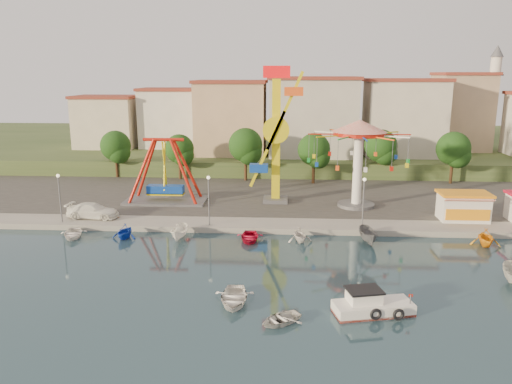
# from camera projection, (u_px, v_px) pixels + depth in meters

# --- Properties ---
(ground) EXTENTS (200.00, 200.00, 0.00)m
(ground) POSITION_uv_depth(u_px,v_px,m) (284.00, 282.00, 39.79)
(ground) COLOR #122632
(ground) RESTS_ON ground
(quay_deck) EXTENTS (200.00, 100.00, 0.60)m
(quay_deck) POSITION_uv_depth(u_px,v_px,m) (286.00, 155.00, 99.94)
(quay_deck) COLOR #9E998E
(quay_deck) RESTS_ON ground
(asphalt_pad) EXTENTS (90.00, 28.00, 0.01)m
(asphalt_pad) POSITION_uv_depth(u_px,v_px,m) (286.00, 190.00, 68.79)
(asphalt_pad) COLOR #4C4944
(asphalt_pad) RESTS_ON quay_deck
(hill_terrace) EXTENTS (200.00, 60.00, 3.00)m
(hill_terrace) POSITION_uv_depth(u_px,v_px,m) (286.00, 146.00, 104.52)
(hill_terrace) COLOR #384C26
(hill_terrace) RESTS_ON ground
(pirate_ship_ride) EXTENTS (10.00, 5.00, 8.00)m
(pirate_ship_ride) POSITION_uv_depth(u_px,v_px,m) (165.00, 172.00, 61.37)
(pirate_ship_ride) COLOR #59595E
(pirate_ship_ride) RESTS_ON quay_deck
(kamikaze_tower) EXTENTS (4.81, 3.10, 16.50)m
(kamikaze_tower) POSITION_uv_depth(u_px,v_px,m) (278.00, 138.00, 60.28)
(kamikaze_tower) COLOR #59595E
(kamikaze_tower) RESTS_ON quay_deck
(wave_swinger) EXTENTS (11.60, 11.60, 10.40)m
(wave_swinger) POSITION_uv_depth(u_px,v_px,m) (359.00, 144.00, 58.31)
(wave_swinger) COLOR #59595E
(wave_swinger) RESTS_ON quay_deck
(booth_left) EXTENTS (5.40, 3.78, 3.08)m
(booth_left) POSITION_uv_depth(u_px,v_px,m) (463.00, 206.00, 54.16)
(booth_left) COLOR white
(booth_left) RESTS_ON quay_deck
(lamp_post_0) EXTENTS (0.14, 0.14, 5.00)m
(lamp_post_0) POSITION_uv_depth(u_px,v_px,m) (60.00, 200.00, 53.13)
(lamp_post_0) COLOR #59595E
(lamp_post_0) RESTS_ON quay_deck
(lamp_post_1) EXTENTS (0.14, 0.14, 5.00)m
(lamp_post_1) POSITION_uv_depth(u_px,v_px,m) (209.00, 202.00, 52.18)
(lamp_post_1) COLOR #59595E
(lamp_post_1) RESTS_ON quay_deck
(lamp_post_2) EXTENTS (0.14, 0.14, 5.00)m
(lamp_post_2) POSITION_uv_depth(u_px,v_px,m) (363.00, 204.00, 51.23)
(lamp_post_2) COLOR #59595E
(lamp_post_2) RESTS_ON quay_deck
(tree_0) EXTENTS (4.60, 4.60, 7.19)m
(tree_0) POSITION_uv_depth(u_px,v_px,m) (116.00, 146.00, 75.98)
(tree_0) COLOR #382314
(tree_0) RESTS_ON quay_deck
(tree_1) EXTENTS (4.35, 4.35, 6.80)m
(tree_1) POSITION_uv_depth(u_px,v_px,m) (179.00, 149.00, 74.74)
(tree_1) COLOR #382314
(tree_1) RESTS_ON quay_deck
(tree_2) EXTENTS (5.02, 5.02, 7.85)m
(tree_2) POSITION_uv_depth(u_px,v_px,m) (246.00, 145.00, 73.56)
(tree_2) COLOR #382314
(tree_2) RESTS_ON quay_deck
(tree_3) EXTENTS (4.68, 4.68, 7.32)m
(tree_3) POSITION_uv_depth(u_px,v_px,m) (314.00, 150.00, 71.65)
(tree_3) COLOR #382314
(tree_3) RESTS_ON quay_deck
(tree_4) EXTENTS (4.86, 4.86, 7.60)m
(tree_4) POSITION_uv_depth(u_px,v_px,m) (381.00, 146.00, 73.91)
(tree_4) COLOR #382314
(tree_4) RESTS_ON quay_deck
(tree_5) EXTENTS (4.83, 4.83, 7.54)m
(tree_5) POSITION_uv_depth(u_px,v_px,m) (453.00, 149.00, 71.56)
(tree_5) COLOR #382314
(tree_5) RESTS_ON quay_deck
(building_0) EXTENTS (9.26, 9.53, 11.87)m
(building_0) POSITION_uv_depth(u_px,v_px,m) (90.00, 118.00, 84.45)
(building_0) COLOR beige
(building_0) RESTS_ON hill_terrace
(building_1) EXTENTS (12.33, 9.01, 8.63)m
(building_1) POSITION_uv_depth(u_px,v_px,m) (167.00, 125.00, 89.27)
(building_1) COLOR silver
(building_1) RESTS_ON hill_terrace
(building_2) EXTENTS (11.95, 9.28, 11.23)m
(building_2) POSITION_uv_depth(u_px,v_px,m) (241.00, 117.00, 88.75)
(building_2) COLOR tan
(building_2) RESTS_ON hill_terrace
(building_3) EXTENTS (12.59, 10.50, 9.20)m
(building_3) POSITION_uv_depth(u_px,v_px,m) (319.00, 125.00, 85.10)
(building_3) COLOR beige
(building_3) RESTS_ON hill_terrace
(building_4) EXTENTS (10.75, 9.23, 9.24)m
(building_4) POSITION_uv_depth(u_px,v_px,m) (395.00, 124.00, 87.60)
(building_4) COLOR beige
(building_4) RESTS_ON hill_terrace
(building_5) EXTENTS (12.77, 10.96, 11.21)m
(building_5) POSITION_uv_depth(u_px,v_px,m) (477.00, 119.00, 84.77)
(building_5) COLOR tan
(building_5) RESTS_ON hill_terrace
(minaret) EXTENTS (2.80, 2.80, 18.00)m
(minaret) POSITION_uv_depth(u_px,v_px,m) (493.00, 95.00, 87.21)
(minaret) COLOR silver
(minaret) RESTS_ON hill_terrace
(cabin_motorboat) EXTENTS (5.75, 3.25, 1.91)m
(cabin_motorboat) POSITION_uv_depth(u_px,v_px,m) (371.00, 306.00, 34.40)
(cabin_motorboat) COLOR white
(cabin_motorboat) RESTS_ON ground
(rowboat_a) EXTENTS (3.08, 4.22, 0.85)m
(rowboat_a) POSITION_uv_depth(u_px,v_px,m) (234.00, 298.00, 35.94)
(rowboat_a) COLOR white
(rowboat_a) RESTS_ON ground
(rowboat_b) EXTENTS (3.69, 3.55, 0.62)m
(rowboat_b) POSITION_uv_depth(u_px,v_px,m) (280.00, 319.00, 33.06)
(rowboat_b) COLOR silver
(rowboat_b) RESTS_ON ground
(van) EXTENTS (5.81, 2.66, 1.65)m
(van) POSITION_uv_depth(u_px,v_px,m) (93.00, 211.00, 55.09)
(van) COLOR white
(van) RESTS_ON quay_deck
(moored_boat_0) EXTENTS (3.57, 4.26, 0.76)m
(moored_boat_0) POSITION_uv_depth(u_px,v_px,m) (73.00, 234.00, 50.50)
(moored_boat_0) COLOR white
(moored_boat_0) RESTS_ON ground
(moored_boat_1) EXTENTS (2.85, 3.19, 1.52)m
(moored_boat_1) POSITION_uv_depth(u_px,v_px,m) (125.00, 231.00, 50.09)
(moored_boat_1) COLOR #153CBB
(moored_boat_1) RESTS_ON ground
(moored_boat_2) EXTENTS (1.56, 3.66, 1.39)m
(moored_boat_2) POSITION_uv_depth(u_px,v_px,m) (180.00, 233.00, 49.77)
(moored_boat_2) COLOR white
(moored_boat_2) RESTS_ON ground
(moored_boat_3) EXTENTS (2.76, 3.80, 0.77)m
(moored_boat_3) POSITION_uv_depth(u_px,v_px,m) (249.00, 237.00, 49.43)
(moored_boat_3) COLOR red
(moored_boat_3) RESTS_ON ground
(moored_boat_4) EXTENTS (3.00, 3.28, 1.47)m
(moored_boat_4) POSITION_uv_depth(u_px,v_px,m) (300.00, 235.00, 49.05)
(moored_boat_4) COLOR silver
(moored_boat_4) RESTS_ON ground
(moored_boat_5) EXTENTS (1.87, 4.04, 1.51)m
(moored_boat_5) POSITION_uv_depth(u_px,v_px,m) (368.00, 236.00, 48.65)
(moored_boat_5) COLOR slate
(moored_boat_5) RESTS_ON ground
(moored_boat_7) EXTENTS (3.27, 3.63, 1.69)m
(moored_boat_7) POSITION_uv_depth(u_px,v_px,m) (486.00, 237.00, 47.97)
(moored_boat_7) COLOR #FEA016
(moored_boat_7) RESTS_ON ground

